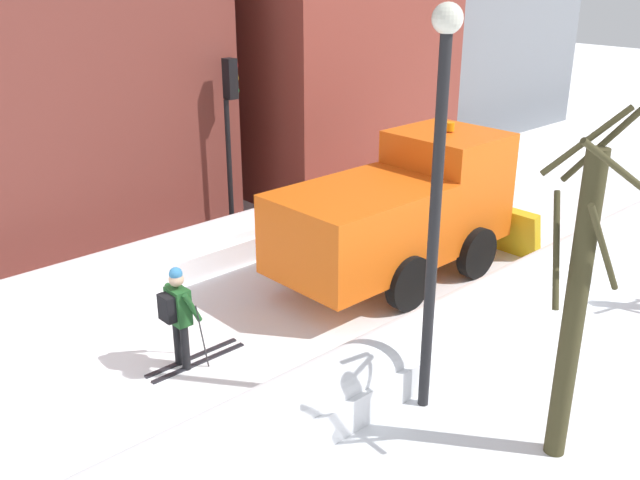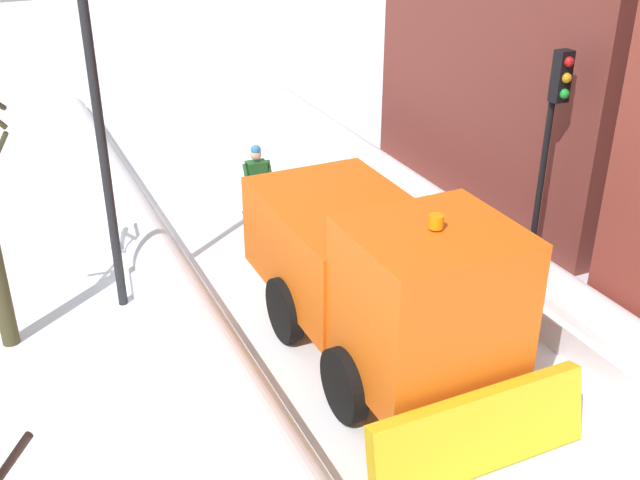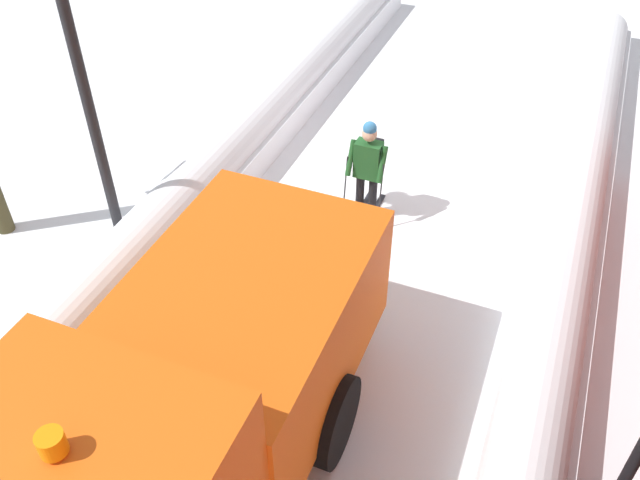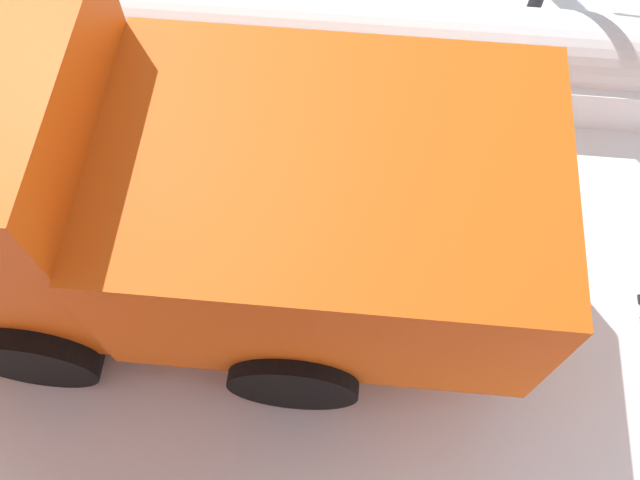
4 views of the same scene
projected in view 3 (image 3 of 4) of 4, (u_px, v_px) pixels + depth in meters
name	position (u px, v px, depth m)	size (l,w,h in m)	color
plow_truck	(185.00, 418.00, 6.56)	(3.20, 5.98, 3.12)	orange
skier	(368.00, 166.00, 10.73)	(0.62, 1.80, 1.81)	black
street_lamp	(67.00, 21.00, 8.49)	(0.40, 0.40, 5.87)	black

